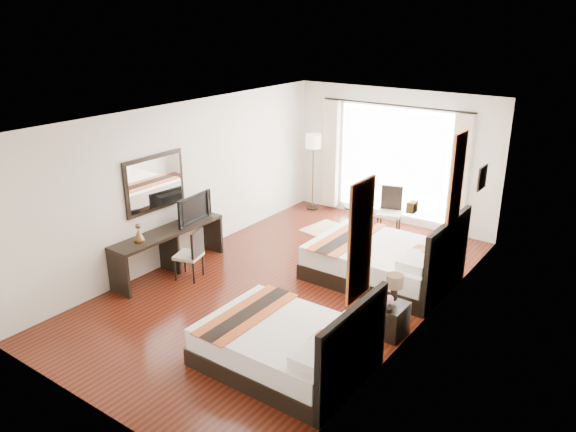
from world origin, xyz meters
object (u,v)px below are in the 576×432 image
Objects in this scene: console_desk at (169,251)px; floor_lamp at (313,146)px; side_table at (355,218)px; bed_near at (288,345)px; fruit_bowl at (357,204)px; vase at (389,304)px; nightstand at (391,320)px; table_lamp at (395,283)px; television at (191,208)px; window_chair at (389,221)px; desk_chair at (190,263)px; bed_far at (385,261)px.

floor_lamp is at bearing 86.93° from console_desk.
console_desk reaches higher than side_table.
fruit_bowl is at bearing 108.95° from bed_near.
vase reaches higher than fruit_bowl.
side_table is at bearing 126.49° from nightstand.
floor_lamp is (-3.82, 3.97, 0.89)m from vase.
table_lamp is 3.97m from television.
console_desk is (-4.04, -0.18, -0.18)m from vase.
window_chair is at bearing -41.72° from television.
table_lamp is 0.43× the size of desk_chair.
vase is 0.06× the size of console_desk.
console_desk is (-3.16, -1.87, 0.05)m from bed_far.
desk_chair is at bearing -145.63° from television.
desk_chair is at bearing -172.85° from table_lamp.
floor_lamp reaches higher than television.
vase is 4.10m from fruit_bowl.
table_lamp is at bearing -52.98° from side_table.
table_lamp is at bearing 101.36° from nightstand.
desk_chair is at bearing -42.95° from window_chair.
bed_near is 4.28× the size of nightstand.
window_chair is (-0.83, 1.87, -0.03)m from bed_far.
desk_chair is at bearing -145.18° from bed_far.
desk_chair is (-3.50, -0.44, -0.49)m from table_lamp.
television is 1.60× the size of side_table.
nightstand is at bearing -98.50° from television.
bed_near is 2.33× the size of desk_chair.
television reaches higher than side_table.
nightstand is 0.38m from vase.
vase reaches higher than side_table.
bed_near is 2.09× the size of window_chair.
nightstand is 0.28× the size of floor_lamp.
television reaches higher than vase.
bed_near is 3.70m from television.
console_desk is 0.83m from television.
table_lamp reaches higher than fruit_bowl.
floor_lamp is at bearing -8.98° from television.
side_table is at bearing -23.80° from floor_lamp.
nightstand is 4.02m from console_desk.
bed_near reaches higher than side_table.
bed_near is 5.43× the size of table_lamp.
bed_far is at bearing -162.11° from desk_chair.
window_chair is at bearing -11.22° from floor_lamp.
desk_chair is at bearing -174.20° from nightstand.
vase is at bearing 58.54° from bed_near.
vase is 4.06m from television.
bed_near reaches higher than nightstand.
window_chair is (2.33, 3.73, -0.08)m from console_desk.
bed_far reaches higher than television.
television is 3.63m from floor_lamp.
bed_near is 3.45m from console_desk.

